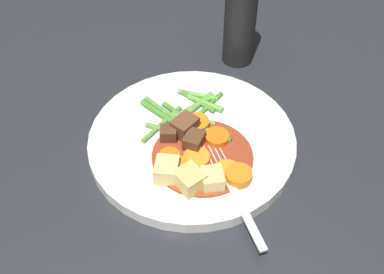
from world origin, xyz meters
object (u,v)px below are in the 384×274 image
(meat_chunk_0, at_px, (185,127))
(pepper_mill, at_px, (240,19))
(carrot_slice_3, at_px, (197,124))
(potato_chunk_2, at_px, (190,180))
(carrot_slice_6, at_px, (198,158))
(meat_chunk_1, at_px, (168,132))
(carrot_slice_1, at_px, (170,157))
(carrot_slice_0, at_px, (238,176))
(carrot_slice_4, at_px, (178,168))
(potato_chunk_0, at_px, (212,179))
(fork, at_px, (232,187))
(carrot_slice_5, at_px, (217,138))
(carrot_slice_2, at_px, (228,172))
(meat_chunk_2, at_px, (193,141))
(dinner_plate, at_px, (192,141))
(potato_chunk_1, at_px, (167,170))

(meat_chunk_0, distance_m, pepper_mill, 0.21)
(carrot_slice_3, height_order, potato_chunk_2, potato_chunk_2)
(carrot_slice_6, xyz_separation_m, meat_chunk_1, (-0.05, -0.03, 0.01))
(carrot_slice_1, bearing_deg, potato_chunk_2, 23.46)
(carrot_slice_0, height_order, potato_chunk_2, potato_chunk_2)
(carrot_slice_6, bearing_deg, meat_chunk_0, -168.64)
(carrot_slice_4, height_order, meat_chunk_1, meat_chunk_1)
(potato_chunk_0, height_order, fork, potato_chunk_0)
(carrot_slice_0, relative_size, carrot_slice_1, 1.23)
(carrot_slice_5, distance_m, fork, 0.08)
(potato_chunk_2, bearing_deg, pepper_mill, 156.16)
(carrot_slice_3, height_order, pepper_mill, pepper_mill)
(carrot_slice_0, relative_size, carrot_slice_2, 0.98)
(carrot_slice_1, xyz_separation_m, fork, (0.05, 0.07, -0.00))
(carrot_slice_1, relative_size, meat_chunk_0, 0.83)
(meat_chunk_1, height_order, pepper_mill, pepper_mill)
(carrot_slice_1, distance_m, fork, 0.09)
(carrot_slice_2, relative_size, meat_chunk_0, 1.04)
(carrot_slice_5, bearing_deg, meat_chunk_1, -103.83)
(meat_chunk_0, bearing_deg, potato_chunk_2, -3.95)
(meat_chunk_2, bearing_deg, meat_chunk_1, -126.29)
(dinner_plate, bearing_deg, potato_chunk_0, 8.86)
(carrot_slice_3, relative_size, pepper_mill, 0.22)
(carrot_slice_0, distance_m, potato_chunk_0, 0.03)
(potato_chunk_2, bearing_deg, meat_chunk_2, 168.51)
(carrot_slice_4, height_order, meat_chunk_2, meat_chunk_2)
(dinner_plate, distance_m, carrot_slice_0, 0.09)
(carrot_slice_0, relative_size, potato_chunk_0, 1.13)
(fork, bearing_deg, dinner_plate, -158.89)
(carrot_slice_4, bearing_deg, potato_chunk_0, 55.02)
(carrot_slice_5, height_order, potato_chunk_0, potato_chunk_0)
(fork, height_order, pepper_mill, pepper_mill)
(carrot_slice_4, height_order, meat_chunk_0, meat_chunk_0)
(potato_chunk_2, distance_m, meat_chunk_0, 0.09)
(carrot_slice_2, distance_m, carrot_slice_3, 0.09)
(carrot_slice_5, xyz_separation_m, potato_chunk_0, (0.07, -0.02, 0.00))
(carrot_slice_3, xyz_separation_m, carrot_slice_5, (0.03, 0.02, -0.00))
(fork, bearing_deg, meat_chunk_2, -153.10)
(potato_chunk_0, bearing_deg, carrot_slice_2, 122.53)
(carrot_slice_5, xyz_separation_m, potato_chunk_1, (0.05, -0.07, 0.01))
(carrot_slice_4, relative_size, meat_chunk_0, 0.93)
(potato_chunk_0, height_order, meat_chunk_2, same)
(carrot_slice_4, distance_m, meat_chunk_1, 0.06)
(carrot_slice_2, bearing_deg, meat_chunk_2, -144.29)
(carrot_slice_2, bearing_deg, carrot_slice_0, 48.24)
(potato_chunk_1, height_order, potato_chunk_2, same)
(carrot_slice_0, distance_m, meat_chunk_1, 0.11)
(carrot_slice_0, relative_size, meat_chunk_2, 1.19)
(carrot_slice_5, height_order, meat_chunk_1, meat_chunk_1)
(dinner_plate, relative_size, potato_chunk_2, 8.56)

